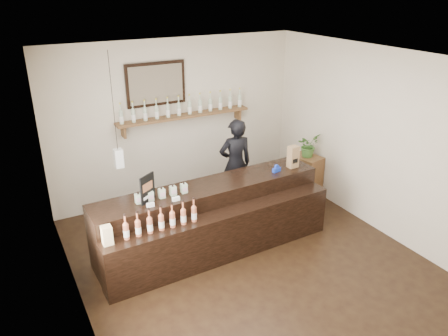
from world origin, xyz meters
name	(u,v)px	position (x,y,z in m)	size (l,w,h in m)	color
ground	(250,261)	(0.00, 0.00, 0.00)	(5.00, 5.00, 0.00)	black
room_shell	(253,148)	(0.00, 0.00, 1.70)	(5.00, 5.00, 5.00)	beige
back_wall_decor	(170,103)	(-0.15, 2.37, 1.76)	(2.66, 0.96, 1.69)	brown
counter	(213,220)	(-0.28, 0.57, 0.45)	(3.45, 1.02, 1.12)	black
promo_sign	(147,189)	(-1.21, 0.63, 1.15)	(0.24, 0.17, 0.39)	black
paper_bag	(293,157)	(1.17, 0.67, 1.13)	(0.17, 0.13, 0.34)	#956948
tape_dispenser	(277,169)	(0.84, 0.63, 1.00)	(0.15, 0.08, 0.12)	#1937B2
side_cabinet	(306,176)	(2.00, 1.32, 0.38)	(0.48, 0.59, 0.75)	brown
potted_plant	(308,145)	(2.00, 1.32, 0.96)	(0.38, 0.33, 0.42)	#42712D
shopkeeper	(235,158)	(0.65, 1.55, 0.89)	(0.65, 0.43, 1.79)	black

